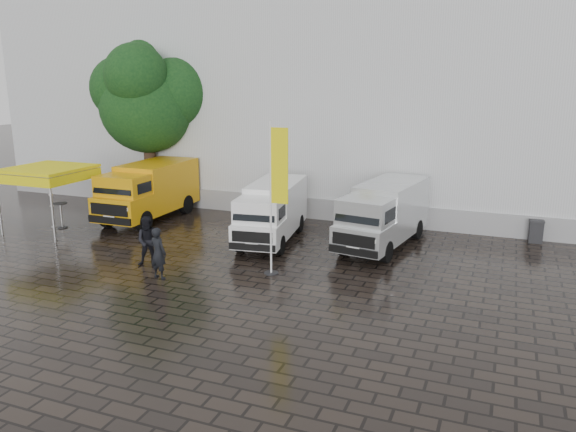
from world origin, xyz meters
name	(u,v)px	position (x,y,z in m)	size (l,w,h in m)	color
ground	(270,274)	(0.00, 0.00, 0.00)	(120.00, 120.00, 0.00)	black
exhibition_hall	(414,89)	(2.00, 16.00, 6.00)	(44.00, 16.00, 12.00)	silver
hall_plinth	(378,214)	(2.00, 7.95, 0.50)	(44.00, 0.15, 1.00)	gray
van_yellow	(148,192)	(-8.40, 4.88, 1.33)	(2.22, 5.76, 2.66)	orange
van_white	(272,213)	(-1.55, 3.75, 1.19)	(1.82, 5.47, 2.37)	white
van_silver	(384,216)	(2.92, 4.70, 1.26)	(1.94, 5.82, 2.52)	silver
canopy_tent	(47,171)	(-11.26, 1.65, 2.66)	(3.14, 3.14, 2.85)	silver
flagpole	(276,190)	(0.20, 0.05, 2.96)	(0.88, 0.50, 5.27)	black
tree	(147,100)	(-10.17, 7.66, 5.51)	(4.79, 4.79, 8.59)	black
cocktail_table	(61,215)	(-11.20, 2.15, 0.58)	(0.60, 0.60, 1.15)	black
wheelie_bin	(536,231)	(8.68, 7.59, 0.47)	(0.57, 0.57, 0.94)	black
person_front	(158,253)	(-3.34, -1.78, 0.89)	(0.65, 0.43, 1.79)	black
person_tent	(149,241)	(-4.44, -0.74, 0.91)	(0.89, 0.69, 1.82)	black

